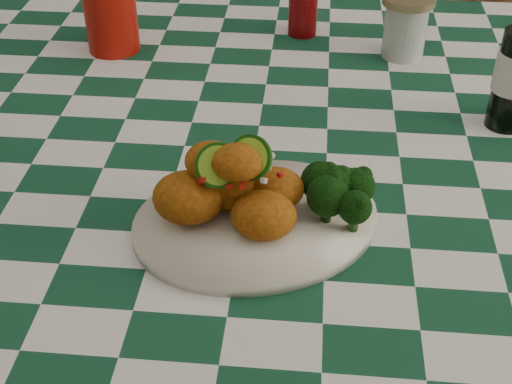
# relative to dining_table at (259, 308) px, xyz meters

# --- Properties ---
(dining_table) EXTENTS (1.66, 1.06, 0.79)m
(dining_table) POSITION_rel_dining_table_xyz_m (0.00, 0.00, 0.00)
(dining_table) COLOR #12442B
(dining_table) RESTS_ON ground
(plate) EXTENTS (0.37, 0.33, 0.02)m
(plate) POSITION_rel_dining_table_xyz_m (0.02, -0.24, 0.40)
(plate) COLOR silver
(plate) RESTS_ON dining_table
(fried_chicken_pile) EXTENTS (0.16, 0.12, 0.10)m
(fried_chicken_pile) POSITION_rel_dining_table_xyz_m (-0.00, -0.24, 0.46)
(fried_chicken_pile) COLOR #B06111
(fried_chicken_pile) RESTS_ON plate
(broccoli_side) EXTENTS (0.08, 0.08, 0.06)m
(broccoli_side) POSITION_rel_dining_table_xyz_m (0.11, -0.23, 0.44)
(broccoli_side) COLOR black
(broccoli_side) RESTS_ON plate
(red_tumbler) EXTENTS (0.09, 0.09, 0.16)m
(red_tumbler) POSITION_rel_dining_table_xyz_m (-0.28, 0.24, 0.47)
(red_tumbler) COLOR #A11108
(red_tumbler) RESTS_ON dining_table
(ketchup_bottle) EXTENTS (0.07, 0.07, 0.12)m
(ketchup_bottle) POSITION_rel_dining_table_xyz_m (0.05, 0.33, 0.45)
(ketchup_bottle) COLOR #6E0508
(ketchup_bottle) RESTS_ON dining_table
(mason_jar) EXTENTS (0.11, 0.11, 0.11)m
(mason_jar) POSITION_rel_dining_table_xyz_m (0.23, 0.26, 0.45)
(mason_jar) COLOR #B2BCBA
(mason_jar) RESTS_ON dining_table
(wooden_chair_left) EXTENTS (0.46, 0.47, 0.90)m
(wooden_chair_left) POSITION_rel_dining_table_xyz_m (-0.42, 0.68, 0.06)
(wooden_chair_left) COLOR #472814
(wooden_chair_left) RESTS_ON ground
(wooden_chair_right) EXTENTS (0.45, 0.46, 0.88)m
(wooden_chair_right) POSITION_rel_dining_table_xyz_m (0.23, 0.68, 0.05)
(wooden_chair_right) COLOR #472814
(wooden_chair_right) RESTS_ON ground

